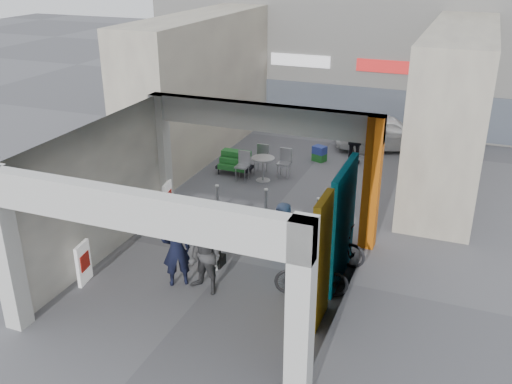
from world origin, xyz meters
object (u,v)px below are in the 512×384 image
at_px(bicycle_front, 329,243).
at_px(white_van, 387,132).
at_px(bicycle_rear, 311,276).
at_px(man_elderly, 283,230).
at_px(man_with_dog, 176,250).
at_px(man_back_turned, 205,256).
at_px(border_collie, 216,257).
at_px(man_crates, 356,140).
at_px(cafe_set, 263,167).
at_px(produce_stand, 235,165).

bearing_deg(bicycle_front, white_van, 8.77).
bearing_deg(bicycle_rear, man_elderly, 23.58).
distance_m(man_with_dog, man_elderly, 2.80).
relative_size(man_with_dog, man_back_turned, 0.98).
bearing_deg(border_collie, man_with_dog, -114.21).
bearing_deg(man_crates, border_collie, 76.69).
bearing_deg(cafe_set, man_crates, 42.23).
bearing_deg(cafe_set, bicycle_rear, -60.71).
relative_size(man_with_dog, bicycle_front, 0.93).
distance_m(man_with_dog, white_van, 11.79).
bearing_deg(man_with_dog, man_crates, -137.66).
bearing_deg(produce_stand, man_elderly, -48.51).
relative_size(man_elderly, man_crates, 0.79).
bearing_deg(bicycle_rear, produce_stand, 21.06).
height_order(man_elderly, man_crates, man_crates).
bearing_deg(bicycle_front, man_elderly, 107.60).
distance_m(man_with_dog, bicycle_rear, 3.09).
xyz_separation_m(bicycle_front, white_van, (-0.13, 9.15, 0.17)).
relative_size(border_collie, man_back_turned, 0.39).
bearing_deg(produce_stand, white_van, 52.26).
bearing_deg(border_collie, man_back_turned, -75.10).
bearing_deg(border_collie, white_van, 80.45).
bearing_deg(bicycle_rear, border_collie, 66.74).
height_order(cafe_set, produce_stand, cafe_set).
bearing_deg(man_back_turned, white_van, 94.29).
xyz_separation_m(produce_stand, man_with_dog, (1.55, -6.90, 0.58)).
xyz_separation_m(border_collie, white_van, (2.32, 10.44, 0.39)).
height_order(bicycle_rear, white_van, white_van).
distance_m(bicycle_front, white_van, 9.15).
bearing_deg(produce_stand, cafe_set, 10.49).
relative_size(border_collie, man_elderly, 0.49).
xyz_separation_m(border_collie, man_elderly, (1.32, 1.10, 0.45)).
distance_m(man_back_turned, bicycle_front, 3.26).
height_order(man_with_dog, bicycle_rear, man_with_dog).
relative_size(cafe_set, man_crates, 0.88).
bearing_deg(bicycle_rear, cafe_set, 14.32).
height_order(produce_stand, bicycle_front, bicycle_front).
bearing_deg(man_back_turned, man_crates, 96.58).
relative_size(bicycle_rear, white_van, 0.42).
relative_size(man_elderly, white_van, 0.37).
distance_m(cafe_set, border_collie, 6.07).
bearing_deg(man_back_turned, man_with_dog, -169.87).
height_order(man_crates, white_van, man_crates).
height_order(cafe_set, man_elderly, man_elderly).
distance_m(cafe_set, bicycle_front, 5.86).
bearing_deg(man_back_turned, cafe_set, 115.01).
xyz_separation_m(produce_stand, man_crates, (3.62, 2.45, 0.61)).
bearing_deg(man_crates, produce_stand, 31.32).
bearing_deg(white_van, cafe_set, 122.23).
distance_m(cafe_set, white_van, 5.61).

